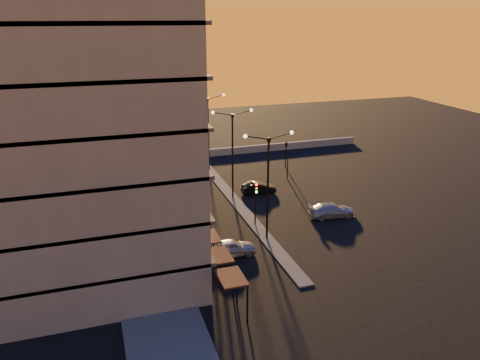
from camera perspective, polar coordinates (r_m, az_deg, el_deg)
name	(u,v)px	position (r m, az deg, el deg)	size (l,w,h in m)	color
ground	(267,239)	(41.05, 3.27, -7.19)	(120.00, 120.00, 0.00)	black
sidewalk_west	(139,236)	(42.40, -12.20, -6.63)	(5.00, 40.00, 0.12)	#4E4E4B
median	(233,198)	(49.64, -0.89, -2.20)	(1.20, 36.00, 0.12)	#4E4E4B
parapet	(212,153)	(64.61, -3.39, 3.36)	(44.00, 0.50, 1.00)	slate
building	(83,113)	(34.75, -18.63, 7.70)	(14.35, 17.08, 25.00)	slate
streetlamp_near	(268,178)	(38.86, 3.43, 0.20)	(4.32, 0.32, 9.51)	black
streetlamp_mid	(232,148)	(47.88, -0.92, 3.96)	(4.32, 0.32, 9.51)	black
streetlamp_far	(208,127)	(57.22, -3.89, 6.50)	(4.32, 0.32, 9.51)	black
traffic_light_main	(256,197)	(42.32, 1.94, -2.04)	(0.28, 0.44, 4.25)	black
signal_east_a	(288,163)	(55.21, 5.83, 2.02)	(0.13, 0.16, 3.60)	black
signal_east_b	(286,144)	(58.98, 5.65, 4.35)	(0.42, 1.99, 3.60)	black
car_hatchback	(231,248)	(38.04, -1.15, -8.27)	(1.63, 4.06, 1.38)	#AAADB2
car_sedan	(258,188)	(50.92, 2.23, -0.97)	(1.32, 3.78, 1.25)	black
car_wagon	(332,210)	(45.90, 11.15, -3.65)	(1.86, 4.57, 1.33)	#ACAFB4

